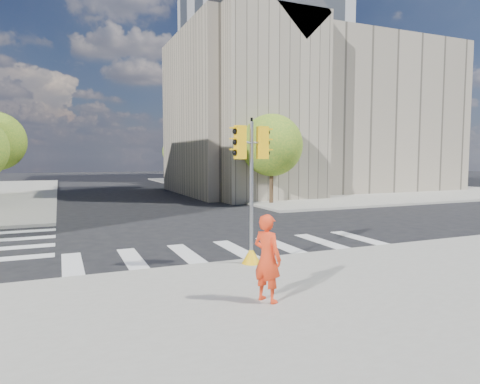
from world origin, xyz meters
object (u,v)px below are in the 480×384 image
at_px(photographer, 267,258).
at_px(lamp_near, 254,140).
at_px(traffic_signal, 251,203).
at_px(lamp_far, 198,144).

bearing_deg(photographer, lamp_near, -48.35).
bearing_deg(traffic_signal, lamp_near, 57.85).
relative_size(traffic_signal, photographer, 2.22).
relative_size(lamp_near, lamp_far, 1.00).
xyz_separation_m(lamp_near, traffic_signal, (-8.65, -18.60, -2.64)).
relative_size(lamp_far, traffic_signal, 1.91).
height_order(lamp_far, photographer, lamp_far).
bearing_deg(lamp_near, traffic_signal, -114.93).
xyz_separation_m(traffic_signal, photographer, (-1.06, -3.15, -0.83)).
height_order(lamp_near, traffic_signal, lamp_near).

